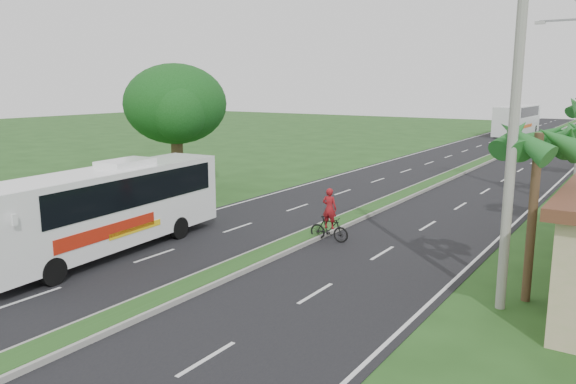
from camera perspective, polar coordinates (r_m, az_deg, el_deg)
The scene contains 11 objects.
ground at distance 19.44m, azimuth -6.20°, elevation -8.20°, with size 180.00×180.00×0.00m, color #22471A.
road_asphalt at distance 36.63m, azimuth 14.10°, elevation 0.63°, with size 14.00×160.00×0.02m, color black.
median_strip at distance 36.62m, azimuth 14.10°, elevation 0.78°, with size 1.20×160.00×0.18m.
lane_edge_left at distance 39.30m, azimuth 4.86°, elevation 1.60°, with size 0.12×160.00×0.01m, color silver.
lane_edge_right at distance 35.06m, azimuth 24.46°, elevation -0.50°, with size 0.12×160.00×0.01m, color silver.
palm_verge_a at distance 17.40m, azimuth 24.12°, elevation 4.67°, with size 2.40×2.40×5.45m.
shade_tree at distance 33.98m, azimuth -11.48°, elevation 8.49°, with size 6.30×6.00×7.54m.
utility_pole_a at distance 16.45m, azimuth 22.05°, elevation 7.78°, with size 1.60×0.28×11.00m.
coach_bus_main at distance 22.13m, azimuth -17.82°, elevation -1.18°, with size 3.17×10.89×3.47m.
coach_bus_far at distance 76.41m, azimuth 22.26°, elevation 6.92°, with size 3.15×12.61×3.65m.
motorcyclist at distance 22.95m, azimuth 4.21°, elevation -3.10°, with size 1.72×0.59×2.23m.
Camera 1 is at (11.78, -14.10, 6.35)m, focal length 35.00 mm.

